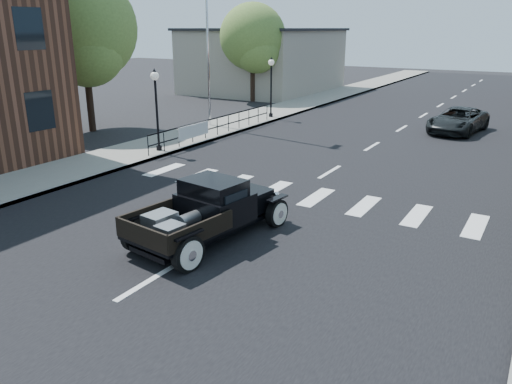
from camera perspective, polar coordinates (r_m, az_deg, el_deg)
The scene contains 13 objects.
ground at distance 13.32m, azimuth -3.38°, elevation -4.92°, with size 120.00×120.00×0.00m, color black.
road at distance 26.56m, azimuth 15.16°, elevation 6.28°, with size 14.00×80.00×0.02m, color black.
road_markings at distance 21.89m, azimuth 11.47°, elevation 4.06°, with size 12.00×60.00×0.06m, color silver, non-canonical shape.
sidewalk_left at distance 29.91m, azimuth -0.76°, elevation 8.33°, with size 3.00×80.00×0.15m, color gray.
low_building_left at distance 44.04m, azimuth 0.92°, elevation 14.71°, with size 10.00×12.00×5.00m, color #ADA391.
railing at distance 25.05m, azimuth -4.45°, elevation 7.67°, with size 0.08×10.00×1.00m, color black, non-canonical shape.
banner at distance 23.47m, azimuth -7.10°, elevation 6.36°, with size 0.04×2.20×0.60m, color silver, non-canonical shape.
lamp_post_b at distance 21.94m, azimuth -11.27°, elevation 9.14°, with size 0.36×0.36×3.47m, color black, non-canonical shape.
lamp_post_c at distance 30.06m, azimuth 1.73°, elevation 11.86°, with size 0.36×0.36×3.47m, color black, non-canonical shape.
big_tree_near at distance 27.70m, azimuth -18.96°, elevation 14.73°, with size 5.42×5.42×7.96m, color #557230, non-canonical shape.
big_tree_far at distance 37.56m, azimuth -0.38°, elevation 15.62°, with size 4.76×4.76×7.00m, color #557230, non-canonical shape.
hotrod_pickup at distance 12.79m, azimuth -5.46°, elevation -2.09°, with size 2.17×4.65×1.61m, color black, non-canonical shape.
second_car at distance 28.28m, azimuth 22.09°, elevation 7.59°, with size 2.12×4.60×1.28m, color black.
Camera 1 is at (6.94, -10.09, 5.24)m, focal length 35.00 mm.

